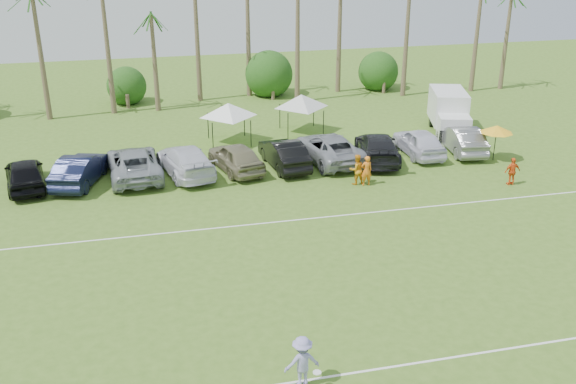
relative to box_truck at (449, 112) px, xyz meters
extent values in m
cube|color=white|center=(-15.99, -23.59, -1.58)|extent=(80.00, 0.10, 0.01)
cube|color=white|center=(-15.99, -11.59, -1.58)|extent=(80.00, 0.10, 0.01)
cone|color=brown|center=(-27.99, 12.41, 3.42)|extent=(0.44, 0.44, 10.00)
cone|color=brown|center=(-23.99, 12.41, 3.92)|extent=(0.44, 0.44, 11.00)
cone|color=brown|center=(-19.99, 12.41, 2.42)|extent=(0.44, 0.44, 8.00)
cone|color=brown|center=(-15.99, 12.41, 2.92)|extent=(0.44, 0.44, 9.00)
cone|color=brown|center=(-11.99, 12.41, 3.42)|extent=(0.44, 0.44, 10.00)
cone|color=brown|center=(-7.99, 12.41, 3.92)|extent=(0.44, 0.44, 11.00)
cone|color=brown|center=(-2.99, 12.41, 2.42)|extent=(0.44, 0.44, 8.00)
cone|color=brown|center=(2.01, 12.41, 2.92)|extent=(0.44, 0.44, 9.00)
cone|color=brown|center=(7.01, 12.41, 3.42)|extent=(0.44, 0.44, 10.00)
cone|color=brown|center=(11.01, 12.41, 3.92)|extent=(0.44, 0.44, 11.00)
cylinder|color=brown|center=(-21.99, 13.41, -0.88)|extent=(0.30, 0.30, 1.40)
sphere|color=#1A4613|center=(-21.99, 13.41, 0.22)|extent=(4.00, 4.00, 4.00)
cylinder|color=brown|center=(-9.99, 13.41, -0.88)|extent=(0.30, 0.30, 1.40)
sphere|color=#1A4613|center=(-9.99, 13.41, 0.22)|extent=(4.00, 4.00, 4.00)
cylinder|color=brown|center=(0.01, 13.41, -0.88)|extent=(0.30, 0.30, 1.40)
sphere|color=#1A4613|center=(0.01, 13.41, 0.22)|extent=(4.00, 4.00, 4.00)
imported|color=orange|center=(-8.96, -7.92, -0.71)|extent=(0.64, 0.42, 1.75)
imported|color=orange|center=(-9.45, -7.62, -0.70)|extent=(0.93, 0.77, 1.77)
imported|color=#F15A1A|center=(-0.91, -9.77, -0.78)|extent=(0.95, 0.40, 1.61)
cube|color=white|center=(0.21, 0.69, 0.26)|extent=(3.36, 4.60, 2.24)
cube|color=white|center=(-0.64, -2.05, -0.64)|extent=(2.45, 2.15, 1.88)
cube|color=black|center=(-0.84, -2.69, -0.91)|extent=(2.05, 0.87, 0.90)
cube|color=#E5590C|center=(1.29, 0.35, -0.15)|extent=(0.44, 1.37, 0.81)
cylinder|color=black|center=(-1.44, -1.61, -1.18)|extent=(0.50, 0.85, 0.81)
cylinder|color=black|center=(0.27, -2.15, -1.18)|extent=(0.50, 0.85, 0.81)
cylinder|color=black|center=(-0.32, 1.98, -1.18)|extent=(0.50, 0.85, 0.81)
cylinder|color=black|center=(1.39, 1.45, -1.18)|extent=(0.50, 0.85, 0.81)
cylinder|color=black|center=(-16.61, 0.38, -0.67)|extent=(0.06, 0.06, 1.83)
cylinder|color=black|center=(-14.07, 0.38, -0.67)|extent=(0.06, 0.06, 1.83)
cylinder|color=black|center=(-16.61, 2.92, -0.67)|extent=(0.06, 0.06, 1.83)
cylinder|color=black|center=(-14.07, 2.92, -0.67)|extent=(0.06, 0.06, 1.83)
pyramid|color=white|center=(-15.34, 1.65, 1.16)|extent=(3.94, 3.94, 0.91)
cylinder|color=black|center=(-11.26, 1.55, -0.67)|extent=(0.06, 0.06, 1.83)
cylinder|color=black|center=(-8.72, 1.55, -0.67)|extent=(0.06, 0.06, 1.83)
cylinder|color=black|center=(-11.26, 4.09, -0.67)|extent=(0.06, 0.06, 1.83)
cylinder|color=black|center=(-8.72, 4.09, -0.67)|extent=(0.06, 0.06, 1.83)
pyramid|color=silver|center=(-9.99, 2.82, 1.16)|extent=(3.95, 3.95, 0.91)
cylinder|color=black|center=(0.28, -5.77, -0.56)|extent=(0.05, 0.05, 2.03)
cone|color=yellow|center=(0.28, -5.77, 0.45)|extent=(2.03, 2.03, 0.46)
imported|color=#9690CC|center=(-16.82, -23.76, -0.69)|extent=(1.19, 0.73, 1.79)
cylinder|color=white|center=(-16.42, -24.07, -0.93)|extent=(0.27, 0.27, 0.03)
imported|color=black|center=(-27.65, -3.93, -0.72)|extent=(2.92, 5.33, 1.72)
imported|color=black|center=(-24.68, -3.92, -0.72)|extent=(3.26, 5.52, 1.72)
imported|color=#92979E|center=(-21.71, -3.58, -0.72)|extent=(3.32, 6.38, 1.72)
imported|color=silver|center=(-18.74, -3.78, -0.72)|extent=(3.59, 6.29, 1.72)
imported|color=gray|center=(-15.77, -3.88, -0.72)|extent=(3.22, 5.39, 1.72)
imported|color=black|center=(-12.80, -3.93, -0.72)|extent=(2.34, 5.37, 1.72)
imported|color=gray|center=(-9.83, -3.55, -0.72)|extent=(3.51, 6.46, 1.72)
imported|color=black|center=(-6.86, -4.10, -0.72)|extent=(3.67, 6.31, 1.72)
imported|color=white|center=(-3.89, -3.69, -0.72)|extent=(2.09, 5.07, 1.72)
imported|color=gray|center=(-0.92, -3.79, -0.72)|extent=(2.55, 5.42, 1.72)
camera|label=1|loc=(-21.10, -39.82, 11.98)|focal=40.00mm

